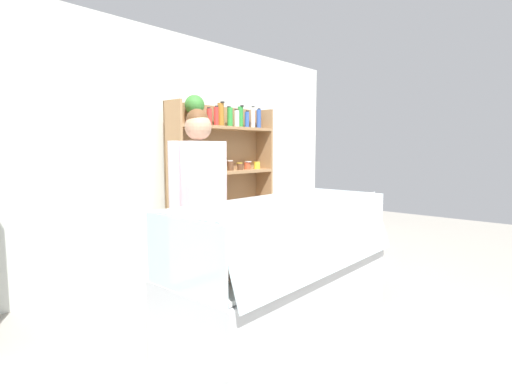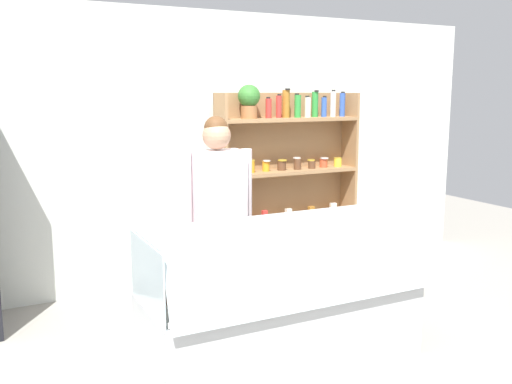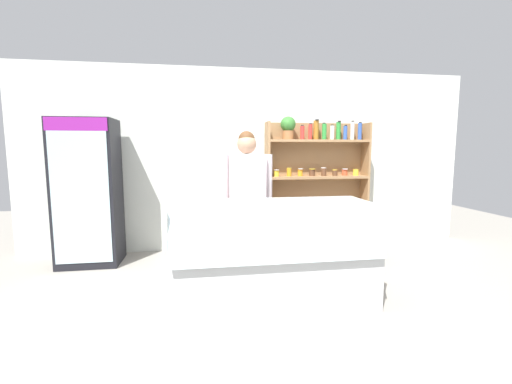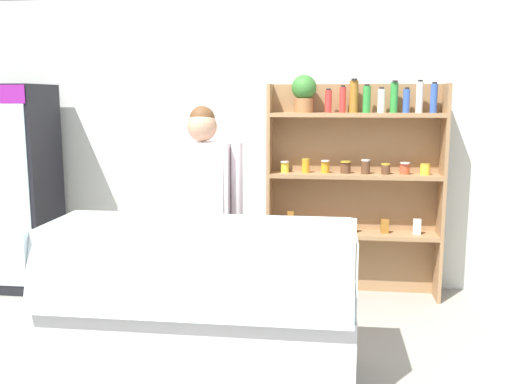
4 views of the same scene
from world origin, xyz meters
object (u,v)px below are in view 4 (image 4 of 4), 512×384
Objects in this scene: shop_clerk at (203,198)px; shelving_unit at (351,174)px; deli_display_case at (199,330)px; drinks_fridge at (11,188)px.

shelving_unit is at bearing 39.17° from shop_clerk.
shelving_unit reaches higher than deli_display_case.
drinks_fridge reaches higher than deli_display_case.
shop_clerk reaches higher than deli_display_case.
shop_clerk is (1.99, -0.74, 0.08)m from drinks_fridge.
shop_clerk is at bearing 99.92° from deli_display_case.
deli_display_case is (-1.00, -1.73, -0.80)m from shelving_unit.
shop_clerk is at bearing -140.83° from shelving_unit.
shop_clerk is (-1.14, -0.93, -0.09)m from shelving_unit.
deli_display_case is at bearing -80.08° from shop_clerk.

